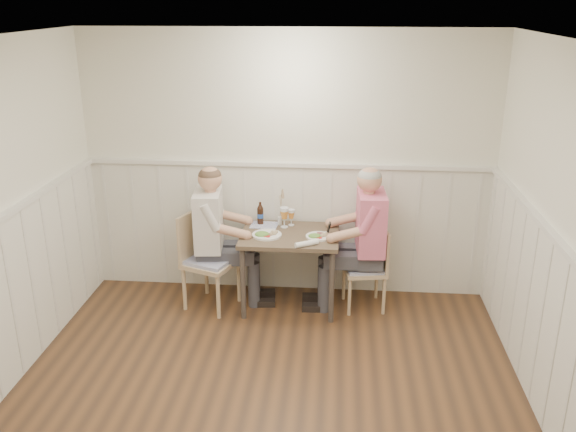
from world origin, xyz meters
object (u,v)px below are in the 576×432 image
at_px(chair_right, 370,265).
at_px(grass_vase, 280,208).
at_px(diner_cream, 214,246).
at_px(man_in_pink, 365,250).
at_px(dining_table, 290,244).
at_px(beer_bottle, 260,214).
at_px(chair_left, 206,256).

bearing_deg(chair_right, grass_vase, 167.44).
height_order(diner_cream, grass_vase, diner_cream).
bearing_deg(man_in_pink, dining_table, -177.59).
distance_m(diner_cream, beer_bottle, 0.54).
bearing_deg(man_in_pink, chair_left, -176.93).
xyz_separation_m(man_in_pink, grass_vase, (-0.83, 0.20, 0.32)).
bearing_deg(grass_vase, diner_cream, -159.93).
height_order(dining_table, man_in_pink, man_in_pink).
bearing_deg(chair_right, diner_cream, -178.95).
distance_m(man_in_pink, diner_cream, 1.44).
bearing_deg(dining_table, diner_cream, 179.19).
height_order(dining_table, chair_right, chair_right).
xyz_separation_m(dining_table, diner_cream, (-0.73, 0.01, -0.06)).
relative_size(chair_left, beer_bottle, 4.19).
xyz_separation_m(chair_left, grass_vase, (0.69, 0.29, 0.41)).
bearing_deg(chair_left, dining_table, 3.64).
xyz_separation_m(beer_bottle, grass_vase, (0.19, -0.00, 0.07)).
xyz_separation_m(man_in_pink, diner_cream, (-1.44, -0.02, -0.01)).
bearing_deg(diner_cream, chair_left, -141.11).
height_order(man_in_pink, diner_cream, man_in_pink).
relative_size(man_in_pink, grass_vase, 3.68).
xyz_separation_m(dining_table, chair_right, (0.76, 0.04, -0.21)).
height_order(dining_table, chair_left, chair_left).
distance_m(man_in_pink, grass_vase, 0.91).
relative_size(diner_cream, grass_vase, 3.63).
distance_m(chair_right, diner_cream, 1.50).
relative_size(chair_right, chair_left, 0.87).
relative_size(chair_right, man_in_pink, 0.57).
xyz_separation_m(diner_cream, grass_vase, (0.61, 0.22, 0.33)).
bearing_deg(beer_bottle, grass_vase, -0.98).
relative_size(man_in_pink, beer_bottle, 6.37).
distance_m(chair_left, diner_cream, 0.13).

